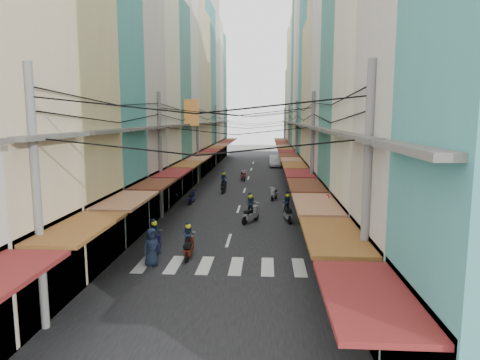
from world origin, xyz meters
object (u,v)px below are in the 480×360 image
at_px(white_car, 275,167).
at_px(traffic_sign, 328,212).
at_px(bicycle, 341,243).
at_px(market_umbrella, 374,234).

bearing_deg(white_car, traffic_sign, -87.82).
distance_m(bicycle, market_umbrella, 6.69).
relative_size(white_car, traffic_sign, 1.67).
bearing_deg(traffic_sign, market_umbrella, -67.80).
xyz_separation_m(market_umbrella, traffic_sign, (-1.30, 3.18, 0.10)).
distance_m(white_car, bicycle, 35.65).
relative_size(market_umbrella, traffic_sign, 0.80).
bearing_deg(bicycle, market_umbrella, -168.82).
relative_size(bicycle, traffic_sign, 0.45).
height_order(market_umbrella, traffic_sign, traffic_sign).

